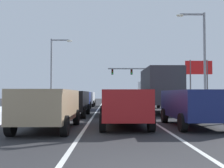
{
  "coord_description": "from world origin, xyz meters",
  "views": [
    {
      "loc": [
        -0.68,
        -4.58,
        1.51
      ],
      "look_at": [
        -0.16,
        34.74,
        2.96
      ],
      "focal_mm": 42.21,
      "sensor_mm": 36.0,
      "label": 1
    }
  ],
  "objects": [
    {
      "name": "ground_plane",
      "position": [
        0.0,
        16.78,
        0.0
      ],
      "size": [
        120.0,
        120.0,
        0.0
      ],
      "primitive_type": "plane",
      "color": "#28282B"
    },
    {
      "name": "suv_black_left_lane_second",
      "position": [
        -3.15,
        13.15,
        1.02
      ],
      "size": [
        2.16,
        4.9,
        1.67
      ],
      "color": "black",
      "rests_on": "ground"
    },
    {
      "name": "street_lamp_left_mid",
      "position": [
        -7.38,
        27.82,
        4.95
      ],
      "size": [
        2.66,
        0.36,
        8.29
      ],
      "color": "gray",
      "rests_on": "ground"
    },
    {
      "name": "suv_white_center_lane_third",
      "position": [
        -0.11,
        20.73,
        1.02
      ],
      "size": [
        2.16,
        4.9,
        1.67
      ],
      "color": "silver",
      "rests_on": "ground"
    },
    {
      "name": "street_lamp_right_mid",
      "position": [
        7.65,
        18.87,
        5.24
      ],
      "size": [
        2.66,
        0.36,
        8.84
      ],
      "color": "gray",
      "rests_on": "ground"
    },
    {
      "name": "lane_stripe_between_center_lane_and_left_lane",
      "position": [
        -1.7,
        20.97,
        0.0
      ],
      "size": [
        0.14,
        46.14,
        0.01
      ],
      "primitive_type": "cube",
      "color": "silver",
      "rests_on": "ground"
    },
    {
      "name": "suv_charcoal_right_lane_fourth",
      "position": [
        3.52,
        31.77,
        1.02
      ],
      "size": [
        2.16,
        4.9,
        1.67
      ],
      "color": "#38383D",
      "rests_on": "ground"
    },
    {
      "name": "suv_maroon_right_lane_third",
      "position": [
        3.56,
        24.47,
        1.02
      ],
      "size": [
        2.16,
        4.9,
        1.67
      ],
      "color": "maroon",
      "rests_on": "ground"
    },
    {
      "name": "box_truck_right_lane_second",
      "position": [
        3.18,
        15.73,
        1.9
      ],
      "size": [
        2.53,
        7.2,
        3.36
      ],
      "color": "#B7BABF",
      "rests_on": "ground"
    },
    {
      "name": "suv_gray_center_lane_second",
      "position": [
        -0.12,
        13.93,
        1.02
      ],
      "size": [
        2.16,
        4.9,
        1.67
      ],
      "color": "slate",
      "rests_on": "ground"
    },
    {
      "name": "suv_tan_left_lane_nearest",
      "position": [
        -3.19,
        6.49,
        1.02
      ],
      "size": [
        2.16,
        4.9,
        1.67
      ],
      "color": "#937F60",
      "rests_on": "ground"
    },
    {
      "name": "snow_bank_right_shoulder",
      "position": [
        7.0,
        20.97,
        0.33
      ],
      "size": [
        1.42,
        46.14,
        0.67
      ],
      "primitive_type": "cube",
      "color": "silver",
      "rests_on": "ground"
    },
    {
      "name": "sedan_green_center_lane_fourth",
      "position": [
        -0.14,
        26.94,
        0.76
      ],
      "size": [
        2.0,
        4.5,
        1.51
      ],
      "color": "#1E5633",
      "rests_on": "ground"
    },
    {
      "name": "suv_navy_left_lane_third",
      "position": [
        -3.52,
        20.28,
        1.02
      ],
      "size": [
        2.16,
        4.9,
        1.67
      ],
      "color": "navy",
      "rests_on": "ground"
    },
    {
      "name": "roadside_sign_right",
      "position": [
        9.99,
        26.27,
        4.02
      ],
      "size": [
        3.2,
        0.16,
        5.5
      ],
      "color": "#59595B",
      "rests_on": "ground"
    },
    {
      "name": "lane_stripe_between_right_lane_and_center_lane",
      "position": [
        1.7,
        20.97,
        0.0
      ],
      "size": [
        0.14,
        46.14,
        0.01
      ],
      "primitive_type": "cube",
      "color": "silver",
      "rests_on": "ground"
    },
    {
      "name": "traffic_light_gantry",
      "position": [
        4.27,
        41.93,
        4.5
      ],
      "size": [
        7.54,
        0.47,
        6.2
      ],
      "color": "slate",
      "rests_on": "ground"
    },
    {
      "name": "suv_navy_right_lane_nearest",
      "position": [
        3.2,
        7.49,
        1.02
      ],
      "size": [
        2.16,
        4.9,
        1.67
      ],
      "color": "navy",
      "rests_on": "ground"
    },
    {
      "name": "snow_bank_left_shoulder",
      "position": [
        -7.0,
        20.97,
        0.31
      ],
      "size": [
        2.18,
        46.14,
        0.63
      ],
      "primitive_type": "cube",
      "color": "silver",
      "rests_on": "ground"
    },
    {
      "name": "suv_red_center_lane_nearest",
      "position": [
        0.05,
        7.48,
        1.02
      ],
      "size": [
        2.16,
        4.9,
        1.67
      ],
      "color": "maroon",
      "rests_on": "ground"
    },
    {
      "name": "suv_silver_left_lane_fourth",
      "position": [
        -3.4,
        26.57,
        1.02
      ],
      "size": [
        2.16,
        4.9,
        1.67
      ],
      "color": "#B7BABF",
      "rests_on": "ground"
    }
  ]
}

